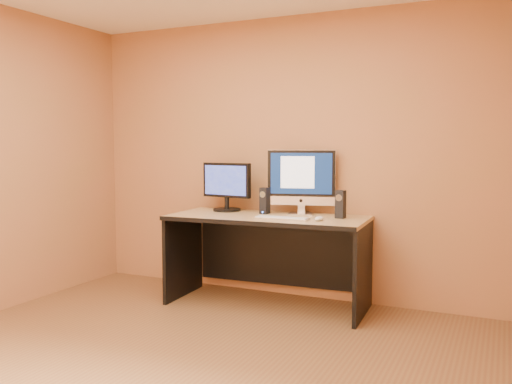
# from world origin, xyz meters

# --- Properties ---
(floor) EXTENTS (4.00, 4.00, 0.00)m
(floor) POSITION_xyz_m (0.00, 0.00, 0.00)
(floor) COLOR brown
(floor) RESTS_ON ground
(walls) EXTENTS (4.00, 4.00, 2.60)m
(walls) POSITION_xyz_m (0.00, 0.00, 1.30)
(walls) COLOR #A26441
(walls) RESTS_ON ground
(desk) EXTENTS (1.76, 0.84, 0.80)m
(desk) POSITION_xyz_m (0.02, 1.58, 0.40)
(desk) COLOR tan
(desk) RESTS_ON ground
(imac) EXTENTS (0.65, 0.37, 0.59)m
(imac) POSITION_xyz_m (0.24, 1.82, 1.09)
(imac) COLOR silver
(imac) RESTS_ON desk
(second_monitor) EXTENTS (0.54, 0.31, 0.45)m
(second_monitor) POSITION_xyz_m (-0.48, 1.76, 1.02)
(second_monitor) COLOR black
(second_monitor) RESTS_ON desk
(speaker_left) EXTENTS (0.08, 0.09, 0.24)m
(speaker_left) POSITION_xyz_m (-0.07, 1.72, 0.92)
(speaker_left) COLOR black
(speaker_left) RESTS_ON desk
(speaker_right) EXTENTS (0.08, 0.08, 0.24)m
(speaker_right) POSITION_xyz_m (0.64, 1.72, 0.92)
(speaker_right) COLOR black
(speaker_right) RESTS_ON desk
(keyboard) EXTENTS (0.47, 0.14, 0.02)m
(keyboard) POSITION_xyz_m (0.21, 1.44, 0.81)
(keyboard) COLOR silver
(keyboard) RESTS_ON desk
(mouse) EXTENTS (0.08, 0.12, 0.04)m
(mouse) POSITION_xyz_m (0.52, 1.49, 0.82)
(mouse) COLOR white
(mouse) RESTS_ON desk
(cable_a) EXTENTS (0.13, 0.20, 0.01)m
(cable_a) POSITION_xyz_m (0.28, 1.90, 0.80)
(cable_a) COLOR black
(cable_a) RESTS_ON desk
(cable_b) EXTENTS (0.05, 0.19, 0.01)m
(cable_b) POSITION_xyz_m (0.24, 1.89, 0.80)
(cable_b) COLOR black
(cable_b) RESTS_ON desk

